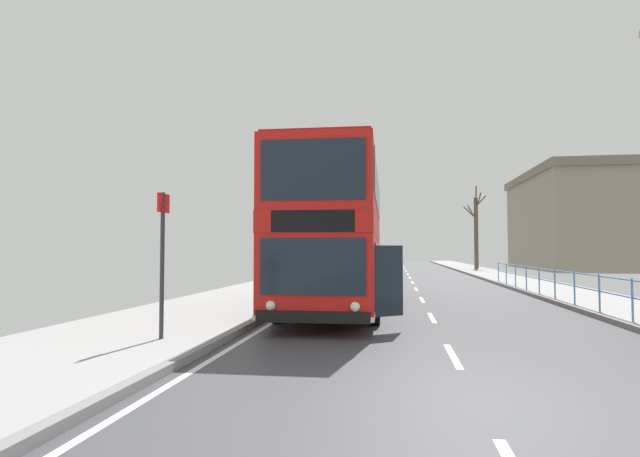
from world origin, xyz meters
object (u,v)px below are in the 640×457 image
object	(u,v)px
bus_stop_sign_near	(162,249)
background_building_00	(587,220)
bare_tree_far_00	(476,230)
double_decker_bus_main	(338,234)

from	to	relation	value
bus_stop_sign_near	background_building_00	world-z (taller)	background_building_00
bus_stop_sign_near	bare_tree_far_00	xyz separation A→B (m)	(11.52, 37.03, 1.76)
double_decker_bus_main	bus_stop_sign_near	xyz separation A→B (m)	(-2.59, -6.52, -0.45)
bare_tree_far_00	background_building_00	distance (m)	10.56
double_decker_bus_main	background_building_00	distance (m)	38.27
bus_stop_sign_near	bare_tree_far_00	distance (m)	38.82
bus_stop_sign_near	background_building_00	size ratio (longest dim) A/B	0.16
double_decker_bus_main	bus_stop_sign_near	size ratio (longest dim) A/B	4.03
bus_stop_sign_near	bare_tree_far_00	size ratio (longest dim) A/B	0.38
bare_tree_far_00	background_building_00	xyz separation A→B (m)	(10.21, 2.56, 0.90)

